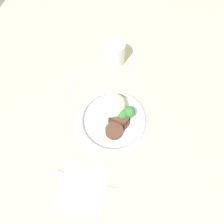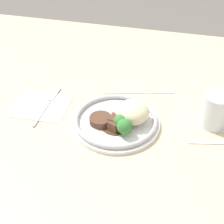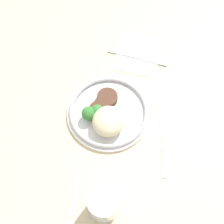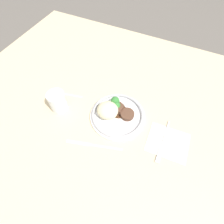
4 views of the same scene
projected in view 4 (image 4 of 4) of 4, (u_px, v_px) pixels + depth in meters
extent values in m
plane|color=#5B5651|center=(117.00, 123.00, 0.76)|extent=(8.00, 8.00, 0.00)
cube|color=beige|center=(117.00, 121.00, 0.75)|extent=(1.55, 1.25, 0.03)
cube|color=silver|center=(168.00, 142.00, 0.68)|extent=(0.16, 0.14, 0.00)
cylinder|color=white|center=(118.00, 116.00, 0.74)|extent=(0.23, 0.23, 0.01)
torus|color=#B2B2B7|center=(118.00, 114.00, 0.73)|extent=(0.22, 0.22, 0.01)
ellipsoid|color=beige|center=(107.00, 111.00, 0.71)|extent=(0.09, 0.09, 0.06)
cylinder|color=brown|center=(127.00, 114.00, 0.73)|extent=(0.06, 0.06, 0.02)
cylinder|color=#51331E|center=(119.00, 111.00, 0.75)|extent=(0.07, 0.07, 0.00)
cube|color=brown|center=(115.00, 106.00, 0.75)|extent=(0.04, 0.04, 0.02)
cube|color=brown|center=(119.00, 109.00, 0.74)|extent=(0.04, 0.04, 0.03)
cube|color=brown|center=(120.00, 107.00, 0.74)|extent=(0.04, 0.04, 0.03)
cube|color=brown|center=(118.00, 110.00, 0.73)|extent=(0.03, 0.03, 0.03)
cube|color=brown|center=(118.00, 110.00, 0.74)|extent=(0.03, 0.03, 0.02)
cube|color=brown|center=(120.00, 108.00, 0.74)|extent=(0.03, 0.03, 0.03)
cylinder|color=#669E51|center=(113.00, 108.00, 0.75)|extent=(0.01, 0.01, 0.01)
sphere|color=#387F38|center=(113.00, 106.00, 0.74)|extent=(0.03, 0.03, 0.03)
cylinder|color=#669E51|center=(116.00, 108.00, 0.75)|extent=(0.01, 0.01, 0.01)
sphere|color=#387F38|center=(116.00, 106.00, 0.73)|extent=(0.04, 0.04, 0.04)
cylinder|color=#669E51|center=(115.00, 104.00, 0.76)|extent=(0.01, 0.01, 0.01)
sphere|color=#387F38|center=(115.00, 101.00, 0.74)|extent=(0.04, 0.04, 0.04)
cylinder|color=yellow|center=(58.00, 103.00, 0.74)|extent=(0.06, 0.06, 0.07)
cylinder|color=silver|center=(58.00, 101.00, 0.73)|extent=(0.07, 0.07, 0.09)
cube|color=silver|center=(166.00, 133.00, 0.70)|extent=(0.01, 0.12, 0.00)
cube|color=silver|center=(159.00, 154.00, 0.65)|extent=(0.02, 0.07, 0.00)
cube|color=silver|center=(106.00, 147.00, 0.67)|extent=(0.13, 0.04, 0.00)
cube|color=silver|center=(78.00, 143.00, 0.68)|extent=(0.09, 0.04, 0.00)
cube|color=silver|center=(72.00, 95.00, 0.81)|extent=(0.10, 0.03, 0.00)
ellipsoid|color=silver|center=(54.00, 92.00, 0.82)|extent=(0.06, 0.03, 0.01)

